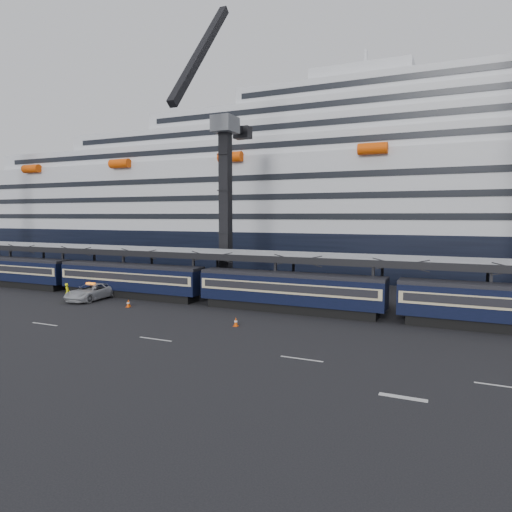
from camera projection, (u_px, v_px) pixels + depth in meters
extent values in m
plane|color=black|center=(345.00, 347.00, 33.52)|extent=(260.00, 260.00, 0.00)
cube|color=beige|center=(45.00, 324.00, 40.52)|extent=(3.00, 0.15, 0.02)
cube|color=beige|center=(156.00, 339.00, 35.61)|extent=(3.00, 0.15, 0.02)
cube|color=beige|center=(302.00, 359.00, 30.70)|extent=(3.00, 0.15, 0.02)
cube|color=beige|center=(503.00, 386.00, 25.79)|extent=(3.00, 0.15, 0.02)
cube|color=beige|center=(403.00, 397.00, 24.20)|extent=(2.50, 0.40, 0.02)
cube|color=black|center=(14.00, 283.00, 62.20)|extent=(17.48, 2.40, 0.90)
cube|color=black|center=(13.00, 270.00, 62.04)|extent=(19.00, 2.80, 2.70)
cube|color=beige|center=(13.00, 268.00, 62.01)|extent=(18.62, 2.92, 1.05)
cube|color=black|center=(13.00, 267.00, 62.01)|extent=(17.86, 2.98, 0.70)
cube|color=black|center=(13.00, 259.00, 61.91)|extent=(19.00, 2.50, 0.35)
cube|color=black|center=(131.00, 293.00, 54.02)|extent=(17.48, 2.40, 0.90)
cube|color=black|center=(130.00, 278.00, 53.86)|extent=(19.00, 2.80, 2.70)
cube|color=beige|center=(130.00, 276.00, 53.83)|extent=(18.62, 2.92, 1.05)
cube|color=black|center=(130.00, 275.00, 53.82)|extent=(17.86, 2.98, 0.70)
cube|color=black|center=(130.00, 266.00, 53.72)|extent=(19.00, 2.50, 0.35)
cube|color=black|center=(289.00, 307.00, 45.83)|extent=(17.48, 2.40, 0.90)
cube|color=black|center=(289.00, 289.00, 45.67)|extent=(19.00, 2.80, 2.70)
cube|color=beige|center=(290.00, 286.00, 45.64)|extent=(18.62, 2.92, 1.05)
cube|color=black|center=(290.00, 286.00, 45.64)|extent=(17.86, 2.98, 0.70)
cube|color=black|center=(290.00, 275.00, 45.54)|extent=(19.00, 2.50, 0.35)
cube|color=gray|center=(378.00, 258.00, 45.75)|extent=(130.00, 6.00, 0.25)
cube|color=black|center=(373.00, 264.00, 43.05)|extent=(130.00, 0.25, 0.70)
cube|color=black|center=(383.00, 258.00, 48.50)|extent=(130.00, 0.25, 0.70)
cube|color=black|center=(11.00, 265.00, 63.91)|extent=(0.25, 0.25, 5.40)
cube|color=black|center=(44.00, 261.00, 68.99)|extent=(0.25, 0.25, 5.40)
cube|color=black|center=(63.00, 269.00, 59.82)|extent=(0.25, 0.25, 5.40)
cube|color=black|center=(95.00, 264.00, 64.90)|extent=(0.25, 0.25, 5.40)
cube|color=black|center=(124.00, 272.00, 55.72)|extent=(0.25, 0.25, 5.40)
cube|color=black|center=(152.00, 268.00, 60.81)|extent=(0.25, 0.25, 5.40)
cube|color=black|center=(194.00, 277.00, 51.63)|extent=(0.25, 0.25, 5.40)
cube|color=black|center=(218.00, 271.00, 56.72)|extent=(0.25, 0.25, 5.40)
cube|color=black|center=(275.00, 282.00, 47.54)|extent=(0.25, 0.25, 5.40)
cube|color=black|center=(293.00, 276.00, 52.62)|extent=(0.25, 0.25, 5.40)
cube|color=black|center=(373.00, 288.00, 43.45)|extent=(0.25, 0.25, 5.40)
cube|color=black|center=(382.00, 281.00, 48.53)|extent=(0.25, 0.25, 5.40)
cube|color=black|center=(490.00, 296.00, 39.35)|extent=(0.25, 0.25, 5.40)
cube|color=black|center=(487.00, 287.00, 44.44)|extent=(0.25, 0.25, 5.40)
cube|color=black|center=(410.00, 253.00, 74.98)|extent=(200.00, 28.00, 7.00)
cube|color=silver|center=(412.00, 195.00, 74.14)|extent=(190.00, 26.88, 12.00)
cube|color=silver|center=(414.00, 148.00, 73.47)|extent=(160.00, 24.64, 3.00)
cube|color=black|center=(405.00, 136.00, 62.24)|extent=(153.60, 0.12, 0.90)
cube|color=silver|center=(414.00, 129.00, 73.20)|extent=(124.00, 21.84, 3.00)
cube|color=black|center=(407.00, 115.00, 63.24)|extent=(119.04, 0.12, 0.90)
cube|color=silver|center=(415.00, 110.00, 72.94)|extent=(90.00, 19.04, 3.00)
cube|color=black|center=(408.00, 96.00, 64.25)|extent=(86.40, 0.12, 0.90)
cube|color=silver|center=(415.00, 91.00, 72.67)|extent=(56.00, 16.24, 3.00)
cube|color=black|center=(410.00, 76.00, 65.25)|extent=(53.76, 0.12, 0.90)
cube|color=silver|center=(365.00, 81.00, 75.72)|extent=(16.00, 12.00, 2.50)
cylinder|color=#F34F07|center=(32.00, 169.00, 89.52)|extent=(4.00, 1.60, 1.60)
cylinder|color=#F34F07|center=(120.00, 164.00, 80.51)|extent=(4.00, 1.60, 1.60)
cylinder|color=#F34F07|center=(230.00, 157.00, 71.51)|extent=(4.00, 1.60, 1.60)
cylinder|color=#F34F07|center=(373.00, 149.00, 62.51)|extent=(4.00, 1.60, 1.60)
cube|color=#505458|center=(226.00, 283.00, 58.87)|extent=(4.50, 4.50, 2.00)
cube|color=black|center=(226.00, 205.00, 57.98)|extent=(1.30, 1.30, 18.00)
cube|color=#505458|center=(225.00, 125.00, 57.09)|extent=(2.60, 3.20, 2.00)
cube|color=black|center=(200.00, 53.00, 51.23)|extent=(0.90, 12.26, 14.37)
cube|color=black|center=(234.00, 128.00, 59.38)|extent=(0.90, 5.04, 0.90)
cube|color=black|center=(243.00, 133.00, 61.69)|extent=(2.20, 1.60, 1.60)
imported|color=#A5A7AC|center=(91.00, 292.00, 52.18)|extent=(3.35, 6.70, 1.82)
imported|color=#E2E80C|center=(67.00, 292.00, 51.35)|extent=(0.88, 0.86, 2.04)
cube|color=#F34F07|center=(128.00, 307.00, 48.07)|extent=(0.42, 0.42, 0.04)
cone|color=#F34F07|center=(128.00, 303.00, 48.04)|extent=(0.36, 0.36, 0.80)
cylinder|color=white|center=(128.00, 303.00, 48.04)|extent=(0.30, 0.30, 0.13)
cube|color=#F34F07|center=(129.00, 306.00, 48.78)|extent=(0.34, 0.34, 0.04)
cone|color=#F34F07|center=(129.00, 303.00, 48.75)|extent=(0.29, 0.29, 0.64)
cylinder|color=white|center=(129.00, 303.00, 48.75)|extent=(0.24, 0.24, 0.11)
cube|color=#F34F07|center=(236.00, 326.00, 39.80)|extent=(0.41, 0.41, 0.04)
cone|color=#F34F07|center=(236.00, 321.00, 39.76)|extent=(0.34, 0.34, 0.77)
cylinder|color=white|center=(236.00, 321.00, 39.76)|extent=(0.29, 0.29, 0.13)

